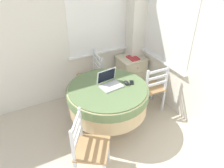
# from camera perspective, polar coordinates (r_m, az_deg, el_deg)

# --- Properties ---
(corner_room_shell) EXTENTS (4.46, 4.96, 2.55)m
(corner_room_shell) POSITION_cam_1_polar(r_m,az_deg,el_deg) (2.96, 4.31, 9.18)
(corner_room_shell) COLOR white
(corner_room_shell) RESTS_ON ground_plane
(round_dining_table) EXTENTS (1.18, 1.18, 0.74)m
(round_dining_table) POSITION_cam_1_polar(r_m,az_deg,el_deg) (3.19, -1.12, -3.38)
(round_dining_table) COLOR #4C3D2D
(round_dining_table) RESTS_ON ground_plane
(laptop) EXTENTS (0.33, 0.29, 0.23)m
(laptop) POSITION_cam_1_polar(r_m,az_deg,el_deg) (3.12, -0.63, 0.40)
(laptop) COLOR silver
(laptop) RESTS_ON round_dining_table
(computer_mouse) EXTENTS (0.07, 0.10, 0.05)m
(computer_mouse) POSITION_cam_1_polar(r_m,az_deg,el_deg) (3.16, 3.79, 0.30)
(computer_mouse) COLOR black
(computer_mouse) RESTS_ON round_dining_table
(cell_phone) EXTENTS (0.10, 0.13, 0.01)m
(cell_phone) POSITION_cam_1_polar(r_m,az_deg,el_deg) (3.21, 5.16, 0.41)
(cell_phone) COLOR black
(cell_phone) RESTS_ON round_dining_table
(dining_chair_near_back_window) EXTENTS (0.42, 0.45, 0.88)m
(dining_chair_near_back_window) POSITION_cam_1_polar(r_m,az_deg,el_deg) (3.95, -5.17, 1.74)
(dining_chair_near_back_window) COLOR #A87F51
(dining_chair_near_back_window) RESTS_ON ground_plane
(dining_chair_near_right_window) EXTENTS (0.44, 0.40, 0.88)m
(dining_chair_near_right_window) POSITION_cam_1_polar(r_m,az_deg,el_deg) (3.69, 10.18, -1.11)
(dining_chair_near_right_window) COLOR #A87F51
(dining_chair_near_right_window) RESTS_ON ground_plane
(dining_chair_camera_near) EXTENTS (0.56, 0.57, 0.88)m
(dining_chair_camera_near) POSITION_cam_1_polar(r_m,az_deg,el_deg) (2.69, -6.13, -16.22)
(dining_chair_camera_near) COLOR #A87F51
(dining_chair_camera_near) RESTS_ON ground_plane
(corner_cabinet) EXTENTS (0.49, 0.48, 0.64)m
(corner_cabinet) POSITION_cam_1_polar(r_m,az_deg,el_deg) (4.33, 4.93, 3.11)
(corner_cabinet) COLOR beige
(corner_cabinet) RESTS_ON ground_plane
(book_on_cabinet) EXTENTS (0.17, 0.24, 0.02)m
(book_on_cabinet) POSITION_cam_1_polar(r_m,az_deg,el_deg) (4.15, 5.50, 6.83)
(book_on_cabinet) COLOR #BC3338
(book_on_cabinet) RESTS_ON corner_cabinet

